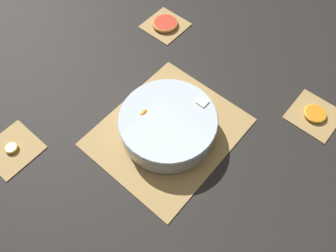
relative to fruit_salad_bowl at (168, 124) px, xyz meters
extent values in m
plane|color=black|center=(0.00, 0.00, -0.05)|extent=(6.00, 6.00, 0.00)
cube|color=#A8844C|center=(0.00, 0.00, -0.04)|extent=(0.42, 0.35, 0.01)
cube|color=#4C381E|center=(-0.15, 0.00, -0.04)|extent=(0.01, 0.35, 0.00)
cube|color=#4C381E|center=(-0.09, 0.00, -0.04)|extent=(0.01, 0.35, 0.00)
cube|color=#4C381E|center=(-0.03, 0.00, -0.04)|extent=(0.01, 0.35, 0.00)
cube|color=#4C381E|center=(0.03, 0.00, -0.04)|extent=(0.01, 0.35, 0.00)
cube|color=#4C381E|center=(0.09, 0.00, -0.04)|extent=(0.01, 0.35, 0.00)
cube|color=#4C381E|center=(0.15, 0.00, -0.04)|extent=(0.01, 0.35, 0.00)
cube|color=#A8844C|center=(0.34, -0.30, -0.04)|extent=(0.14, 0.14, 0.01)
cube|color=#4C381E|center=(0.31, -0.30, -0.04)|extent=(0.00, 0.14, 0.00)
cube|color=#4C381E|center=(0.36, -0.30, -0.04)|extent=(0.00, 0.14, 0.00)
cube|color=#A8844C|center=(-0.34, 0.30, -0.04)|extent=(0.14, 0.14, 0.01)
cube|color=#4C381E|center=(-0.38, 0.30, -0.04)|extent=(0.00, 0.14, 0.00)
cube|color=#4C381E|center=(-0.35, 0.30, -0.04)|extent=(0.00, 0.14, 0.00)
cube|color=#4C381E|center=(-0.32, 0.30, -0.04)|extent=(0.00, 0.14, 0.00)
cube|color=#4C381E|center=(-0.29, 0.30, -0.04)|extent=(0.00, 0.14, 0.00)
cube|color=#A8844C|center=(0.34, 0.30, -0.04)|extent=(0.14, 0.14, 0.01)
cube|color=#4C381E|center=(0.29, 0.30, -0.04)|extent=(0.00, 0.14, 0.00)
cube|color=#4C381E|center=(0.32, 0.30, -0.04)|extent=(0.00, 0.14, 0.00)
cube|color=#4C381E|center=(0.35, 0.30, -0.04)|extent=(0.00, 0.14, 0.00)
cube|color=#4C381E|center=(0.38, 0.30, -0.04)|extent=(0.00, 0.14, 0.00)
cylinder|color=silver|center=(0.00, 0.00, 0.00)|extent=(0.28, 0.28, 0.07)
torus|color=silver|center=(0.00, 0.00, 0.02)|extent=(0.28, 0.28, 0.01)
cylinder|color=beige|center=(-0.06, -0.08, 0.02)|extent=(0.03, 0.03, 0.01)
cylinder|color=beige|center=(0.03, 0.05, 0.00)|extent=(0.02, 0.02, 0.01)
cylinder|color=beige|center=(-0.04, 0.09, 0.00)|extent=(0.03, 0.03, 0.01)
cylinder|color=beige|center=(0.04, 0.08, -0.03)|extent=(0.03, 0.03, 0.01)
cylinder|color=beige|center=(0.00, 0.00, -0.01)|extent=(0.02, 0.02, 0.01)
cylinder|color=beige|center=(-0.04, -0.10, 0.02)|extent=(0.03, 0.03, 0.01)
cylinder|color=beige|center=(-0.10, -0.04, -0.01)|extent=(0.02, 0.02, 0.01)
cube|color=white|center=(-0.04, -0.04, 0.01)|extent=(0.03, 0.03, 0.03)
cube|color=white|center=(0.04, -0.01, 0.02)|extent=(0.03, 0.03, 0.03)
cube|color=white|center=(-0.05, 0.03, 0.00)|extent=(0.03, 0.03, 0.03)
cube|color=white|center=(0.07, -0.08, 0.00)|extent=(0.03, 0.03, 0.03)
cube|color=white|center=(0.07, -0.02, -0.03)|extent=(0.03, 0.03, 0.03)
cube|color=white|center=(0.03, -0.09, -0.01)|extent=(0.03, 0.03, 0.03)
cube|color=white|center=(-0.10, -0.03, 0.02)|extent=(0.02, 0.02, 0.02)
cube|color=white|center=(-0.10, 0.02, 0.01)|extent=(0.02, 0.02, 0.02)
cube|color=white|center=(-0.01, -0.03, -0.02)|extent=(0.03, 0.03, 0.03)
cube|color=white|center=(0.10, -0.04, 0.02)|extent=(0.03, 0.03, 0.03)
cube|color=white|center=(0.04, 0.03, -0.03)|extent=(0.03, 0.03, 0.03)
ellipsoid|color=orange|center=(-0.03, 0.07, 0.03)|extent=(0.03, 0.02, 0.01)
ellipsoid|color=orange|center=(0.09, 0.03, 0.02)|extent=(0.03, 0.02, 0.02)
ellipsoid|color=red|center=(0.00, -0.08, 0.02)|extent=(0.03, 0.02, 0.01)
ellipsoid|color=orange|center=(-0.07, -0.04, -0.01)|extent=(0.04, 0.02, 0.02)
ellipsoid|color=orange|center=(-0.10, 0.04, -0.01)|extent=(0.03, 0.02, 0.01)
cylinder|color=orange|center=(0.34, -0.30, -0.04)|extent=(0.06, 0.06, 0.01)
torus|color=#F4A82D|center=(0.34, -0.30, -0.04)|extent=(0.07, 0.07, 0.01)
cylinder|color=beige|center=(-0.34, 0.30, -0.04)|extent=(0.03, 0.03, 0.01)
torus|color=yellow|center=(-0.34, 0.30, -0.04)|extent=(0.04, 0.04, 0.01)
cylinder|color=red|center=(0.34, 0.30, -0.04)|extent=(0.08, 0.08, 0.01)
torus|color=orange|center=(0.34, 0.30, -0.04)|extent=(0.09, 0.09, 0.01)
camera|label=1|loc=(-0.37, -0.31, 0.80)|focal=35.00mm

